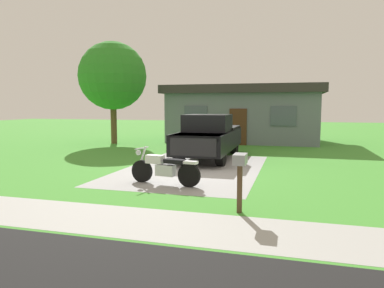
% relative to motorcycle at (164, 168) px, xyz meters
% --- Properties ---
extents(ground_plane, '(80.00, 80.00, 0.00)m').
position_rel_motorcycle_xyz_m(ground_plane, '(0.09, 2.72, -0.47)').
color(ground_plane, '#459532').
extents(driveway_pad, '(4.77, 7.53, 0.01)m').
position_rel_motorcycle_xyz_m(driveway_pad, '(0.09, 2.72, -0.47)').
color(driveway_pad, '#9F9F9F').
rests_on(driveway_pad, ground).
extents(sidewalk_strip, '(36.00, 1.80, 0.01)m').
position_rel_motorcycle_xyz_m(sidewalk_strip, '(0.09, -3.28, -0.47)').
color(sidewalk_strip, '#A7A7A2').
rests_on(sidewalk_strip, ground).
extents(motorcycle, '(2.20, 0.74, 1.09)m').
position_rel_motorcycle_xyz_m(motorcycle, '(0.00, 0.00, 0.00)').
color(motorcycle, black).
rests_on(motorcycle, ground).
extents(pickup_truck, '(2.07, 5.65, 1.90)m').
position_rel_motorcycle_xyz_m(pickup_truck, '(0.10, 5.43, 0.48)').
color(pickup_truck, black).
rests_on(pickup_truck, ground).
extents(mailbox, '(0.26, 0.48, 1.26)m').
position_rel_motorcycle_xyz_m(mailbox, '(2.47, -2.13, 0.51)').
color(mailbox, '#4C3823').
rests_on(mailbox, ground).
extents(shade_tree, '(4.00, 4.00, 6.02)m').
position_rel_motorcycle_xyz_m(shade_tree, '(-6.81, 9.82, 3.53)').
color(shade_tree, brown).
rests_on(shade_tree, ground).
extents(neighbor_house, '(9.60, 5.60, 3.50)m').
position_rel_motorcycle_xyz_m(neighbor_house, '(0.50, 13.47, 1.32)').
color(neighbor_house, slate).
rests_on(neighbor_house, ground).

